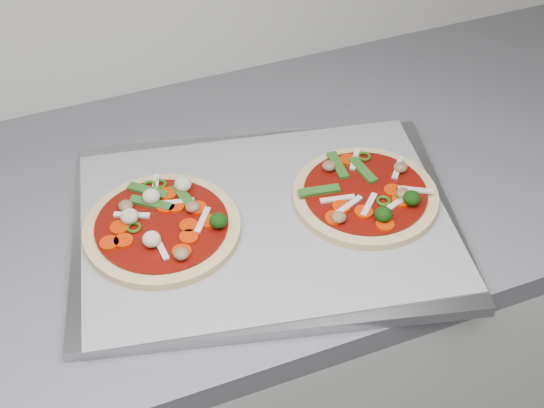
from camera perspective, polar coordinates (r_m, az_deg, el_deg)
name	(u,v)px	position (r m, az deg, el deg)	size (l,w,h in m)	color
baking_tray	(265,223)	(1.03, -0.50, -1.47)	(0.51, 0.38, 0.02)	#96959A
parchment	(265,218)	(1.02, -0.50, -1.10)	(0.49, 0.36, 0.00)	gray
pizza_left	(163,225)	(1.01, -8.23, -1.58)	(0.23, 0.23, 0.04)	tan
pizza_right	(366,195)	(1.05, 7.11, 0.70)	(0.21, 0.21, 0.03)	tan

